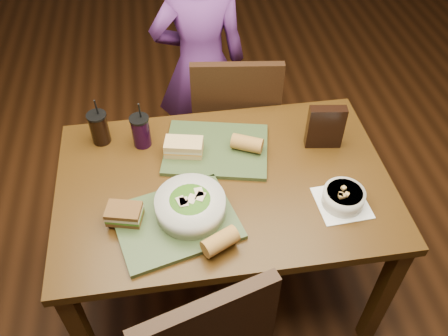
{
  "coord_description": "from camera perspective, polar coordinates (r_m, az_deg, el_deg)",
  "views": [
    {
      "loc": [
        -0.19,
        -1.23,
        2.12
      ],
      "look_at": [
        0.0,
        0.0,
        0.82
      ],
      "focal_mm": 38.0,
      "sensor_mm": 36.0,
      "label": 1
    }
  ],
  "objects": [
    {
      "name": "cup_cola",
      "position": [
        2.03,
        -14.78,
        4.7
      ],
      "size": [
        0.08,
        0.08,
        0.22
      ],
      "color": "black",
      "rests_on": "dining_table"
    },
    {
      "name": "dining_table",
      "position": [
        1.92,
        0.0,
        -3.32
      ],
      "size": [
        1.3,
        0.85,
        0.75
      ],
      "color": "#41280D",
      "rests_on": "ground"
    },
    {
      "name": "cup_berry",
      "position": [
        1.98,
        -9.97,
        4.41
      ],
      "size": [
        0.08,
        0.08,
        0.22
      ],
      "color": "black",
      "rests_on": "dining_table"
    },
    {
      "name": "ground",
      "position": [
        2.46,
        0.0,
        -13.36
      ],
      "size": [
        6.0,
        6.0,
        0.0
      ],
      "primitive_type": "plane",
      "color": "#381C0B",
      "rests_on": "ground"
    },
    {
      "name": "baguette_far",
      "position": [
        1.93,
        2.8,
        2.97
      ],
      "size": [
        0.14,
        0.11,
        0.06
      ],
      "primitive_type": "cylinder",
      "rotation": [
        0.0,
        1.57,
        -0.45
      ],
      "color": "#AD7533",
      "rests_on": "tray_far"
    },
    {
      "name": "chip_bag",
      "position": [
        1.97,
        12.08,
        4.83
      ],
      "size": [
        0.15,
        0.07,
        0.19
      ],
      "primitive_type": "cube",
      "rotation": [
        0.0,
        0.0,
        -0.14
      ],
      "color": "black",
      "rests_on": "dining_table"
    },
    {
      "name": "tray_near",
      "position": [
        1.72,
        -5.77,
        -6.47
      ],
      "size": [
        0.48,
        0.41,
        0.02
      ],
      "primitive_type": "cube",
      "rotation": [
        0.0,
        0.0,
        0.24
      ],
      "color": "#334423",
      "rests_on": "dining_table"
    },
    {
      "name": "sandwich_far",
      "position": [
        1.92,
        -4.85,
        2.53
      ],
      "size": [
        0.17,
        0.11,
        0.06
      ],
      "color": "tan",
      "rests_on": "tray_far"
    },
    {
      "name": "diner",
      "position": [
        2.57,
        -2.83,
        12.2
      ],
      "size": [
        0.51,
        0.35,
        1.37
      ],
      "primitive_type": "imported",
      "rotation": [
        0.0,
        0.0,
        3.18
      ],
      "color": "#602B77",
      "rests_on": "ground"
    },
    {
      "name": "chair_far",
      "position": [
        2.43,
        1.0,
        5.35
      ],
      "size": [
        0.47,
        0.47,
        0.96
      ],
      "color": "black",
      "rests_on": "ground"
    },
    {
      "name": "soup_bowl",
      "position": [
        1.8,
        14.17,
        -3.42
      ],
      "size": [
        0.2,
        0.2,
        0.08
      ],
      "color": "white",
      "rests_on": "dining_table"
    },
    {
      "name": "tray_far",
      "position": [
        1.96,
        -0.94,
        2.28
      ],
      "size": [
        0.48,
        0.41,
        0.02
      ],
      "primitive_type": "cube",
      "rotation": [
        0.0,
        0.0,
        -0.22
      ],
      "color": "#334423",
      "rests_on": "dining_table"
    },
    {
      "name": "salad_bowl",
      "position": [
        1.7,
        -4.07,
        -4.44
      ],
      "size": [
        0.25,
        0.25,
        0.08
      ],
      "color": "silver",
      "rests_on": "tray_near"
    },
    {
      "name": "sandwich_near",
      "position": [
        1.72,
        -11.91,
        -5.42
      ],
      "size": [
        0.14,
        0.11,
        0.06
      ],
      "color": "#593819",
      "rests_on": "tray_near"
    },
    {
      "name": "baguette_near",
      "position": [
        1.61,
        -0.46,
        -8.82
      ],
      "size": [
        0.14,
        0.11,
        0.06
      ],
      "primitive_type": "cylinder",
      "rotation": [
        0.0,
        1.57,
        0.46
      ],
      "color": "#AD7533",
      "rests_on": "tray_near"
    }
  ]
}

